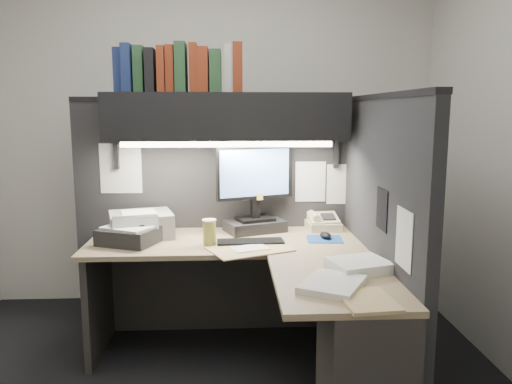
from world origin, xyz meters
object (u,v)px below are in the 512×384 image
notebook_stack (129,236)px  overhead_shelf (227,117)px  keyboard (250,242)px  telephone (323,223)px  monitor (255,198)px  printer (141,225)px  desk (284,318)px  coffee_cup (209,233)px

notebook_stack → overhead_shelf: bearing=22.2°
notebook_stack → keyboard: bearing=-3.2°
overhead_shelf → telephone: 0.98m
monitor → printer: bearing=166.9°
overhead_shelf → notebook_stack: 0.97m
desk → coffee_cup: (-0.41, 0.45, 0.36)m
printer → notebook_stack: 0.18m
keyboard → coffee_cup: coffee_cup is taller
desk → telephone: size_ratio=7.47×
keyboard → notebook_stack: (-0.74, 0.04, 0.04)m
keyboard → coffee_cup: size_ratio=2.75×
desk → telephone: (0.35, 0.82, 0.33)m
desk → monitor: monitor is taller
telephone → coffee_cup: 0.85m
monitor → keyboard: monitor is taller
desk → monitor: size_ratio=2.94×
monitor → notebook_stack: 0.85m
overhead_shelf → coffee_cup: overhead_shelf is taller
monitor → overhead_shelf: bearing=166.7°
desk → monitor: bearing=98.7°
overhead_shelf → monitor: overhead_shelf is taller
desk → keyboard: size_ratio=4.17×
keyboard → printer: (-0.70, 0.22, 0.07)m
monitor → telephone: (0.47, 0.04, -0.18)m
printer → coffee_cup: bearing=-43.3°
coffee_cup → printer: (-0.45, 0.23, 0.00)m
telephone → notebook_stack: (-1.26, -0.31, 0.00)m
keyboard → notebook_stack: size_ratio=1.24×
overhead_shelf → notebook_stack: overhead_shelf is taller
keyboard → telephone: 0.63m
coffee_cup → printer: bearing=152.5°
keyboard → monitor: bearing=78.6°
notebook_stack → monitor: bearing=18.9°
overhead_shelf → printer: size_ratio=3.99×
overhead_shelf → coffee_cup: size_ratio=10.47×
keyboard → telephone: telephone is taller
monitor → printer: size_ratio=1.49×
coffee_cup → notebook_stack: (-0.49, 0.06, -0.02)m
printer → notebook_stack: printer is taller
keyboard → printer: 0.74m
monitor → keyboard: size_ratio=1.42×
keyboard → printer: bearing=159.4°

